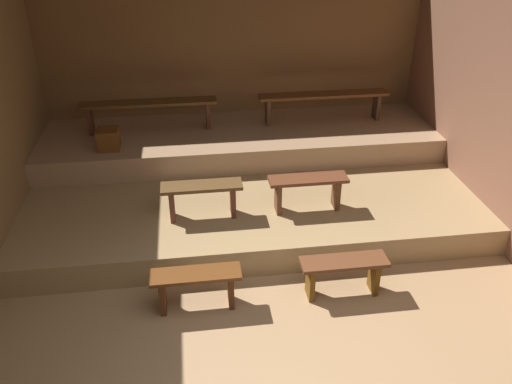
{
  "coord_description": "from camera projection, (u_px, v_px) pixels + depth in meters",
  "views": [
    {
      "loc": [
        -0.65,
        -2.67,
        3.36
      ],
      "look_at": [
        0.02,
        2.23,
        0.52
      ],
      "focal_mm": 36.18,
      "sensor_mm": 36.0,
      "label": 1
    }
  ],
  "objects": [
    {
      "name": "bench_middle_right",
      "position": [
        323.0,
        99.0,
        7.05
      ],
      "size": [
        1.78,
        0.25,
        0.4
      ],
      "color": "brown",
      "rests_on": "platform_middle"
    },
    {
      "name": "bench_floor_right",
      "position": [
        343.0,
        270.0,
        4.89
      ],
      "size": [
        0.83,
        0.25,
        0.4
      ],
      "color": "brown",
      "rests_on": "ground"
    },
    {
      "name": "bench_lower_left",
      "position": [
        202.0,
        194.0,
        5.5
      ],
      "size": [
        0.86,
        0.25,
        0.4
      ],
      "color": "#54381C",
      "rests_on": "platform_lower"
    },
    {
      "name": "ground",
      "position": [
        255.0,
        235.0,
        5.96
      ],
      "size": [
        6.01,
        5.21,
        0.08
      ],
      "primitive_type": "cube",
      "color": "#A07B55"
    },
    {
      "name": "bench_floor_left",
      "position": [
        196.0,
        283.0,
        4.73
      ],
      "size": [
        0.83,
        0.25,
        0.4
      ],
      "color": "brown",
      "rests_on": "ground"
    },
    {
      "name": "bench_middle_left",
      "position": [
        149.0,
        107.0,
        6.77
      ],
      "size": [
        1.78,
        0.25,
        0.4
      ],
      "color": "#593818",
      "rests_on": "platform_middle"
    },
    {
      "name": "wall_back",
      "position": [
        233.0,
        61.0,
        7.18
      ],
      "size": [
        6.01,
        0.06,
        2.73
      ],
      "primitive_type": "cube",
      "color": "brown",
      "rests_on": "ground"
    },
    {
      "name": "platform_middle",
      "position": [
        240.0,
        141.0,
        7.0
      ],
      "size": [
        5.21,
        1.39,
        0.32
      ],
      "primitive_type": "cube",
      "color": "tan",
      "rests_on": "platform_lower"
    },
    {
      "name": "wall_right",
      "position": [
        496.0,
        109.0,
        5.57
      ],
      "size": [
        0.06,
        5.21,
        2.73
      ],
      "primitive_type": "cube",
      "color": "brown",
      "rests_on": "ground"
    },
    {
      "name": "bench_lower_right",
      "position": [
        308.0,
        187.0,
        5.64
      ],
      "size": [
        0.86,
        0.25,
        0.4
      ],
      "color": "brown",
      "rests_on": "platform_lower"
    },
    {
      "name": "platform_lower",
      "position": [
        247.0,
        190.0,
        6.46
      ],
      "size": [
        5.21,
        3.0,
        0.32
      ],
      "primitive_type": "cube",
      "color": "#A38358",
      "rests_on": "ground"
    },
    {
      "name": "wooden_crate_middle",
      "position": [
        108.0,
        139.0,
        6.35
      ],
      "size": [
        0.26,
        0.26,
        0.26
      ],
      "primitive_type": "cube",
      "color": "brown",
      "rests_on": "platform_middle"
    }
  ]
}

